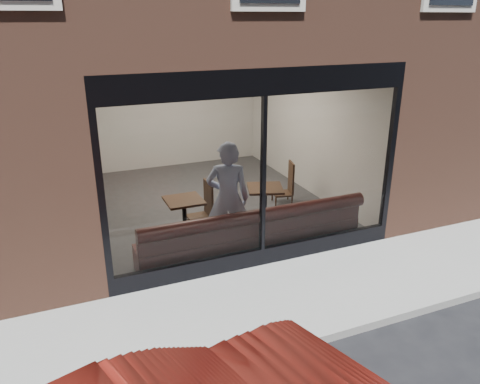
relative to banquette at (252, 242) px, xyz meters
name	(u,v)px	position (x,y,z in m)	size (l,w,h in m)	color
ground	(329,337)	(0.00, -2.45, -0.23)	(120.00, 120.00, 0.00)	black
sidewalk_near	(292,296)	(0.00, -1.45, -0.22)	(40.00, 2.00, 0.01)	gray
kerb_near	(331,335)	(0.00, -2.50, -0.17)	(40.00, 0.10, 0.12)	gray
host_building_pier_left	(12,120)	(-3.75, 5.55, 1.38)	(2.50, 12.00, 3.20)	brown
host_building_pier_right	(292,99)	(3.75, 5.55, 1.38)	(2.50, 12.00, 3.20)	brown
host_building_backfill	(144,92)	(0.00, 8.55, 1.38)	(5.00, 6.00, 3.20)	brown
cafe_floor	(205,202)	(0.00, 2.55, -0.21)	(6.00, 6.00, 0.00)	#2D2D30
cafe_ceiling	(201,54)	(0.00, 2.55, 2.97)	(6.00, 6.00, 0.00)	white
cafe_wall_back	(167,108)	(0.00, 5.54, 1.37)	(5.00, 5.00, 0.00)	beige
cafe_wall_left	(79,144)	(-2.49, 2.55, 1.37)	(6.00, 6.00, 0.00)	beige
cafe_wall_right	(306,123)	(2.49, 2.55, 1.37)	(6.00, 6.00, 0.00)	beige
storefront_kick	(262,256)	(0.00, -0.40, -0.08)	(5.00, 0.10, 0.30)	black
storefront_header	(265,82)	(0.00, -0.40, 2.77)	(5.00, 0.10, 0.40)	black
storefront_mullion	(263,177)	(0.00, -0.40, 1.32)	(0.06, 0.10, 2.50)	black
storefront_glass	(264,177)	(0.00, -0.43, 1.33)	(4.80, 4.80, 0.00)	white
banquette	(252,242)	(0.00, 0.00, 0.00)	(4.00, 0.55, 0.45)	#361613
person	(228,198)	(-0.34, 0.25, 0.77)	(0.73, 0.48, 1.99)	#98A7CF
cafe_table_left	(184,200)	(-0.88, 1.08, 0.52)	(0.66, 0.66, 0.04)	black
cafe_table_right	(265,188)	(0.76, 1.09, 0.52)	(0.67, 0.67, 0.04)	black
cafe_chair_left	(200,217)	(-0.51, 1.33, 0.01)	(0.44, 0.44, 0.04)	black
cafe_chair_right	(282,193)	(1.56, 1.87, 0.01)	(0.39, 0.39, 0.04)	black
wall_poster	(87,157)	(-2.45, 1.36, 1.43)	(0.02, 0.67, 0.89)	white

